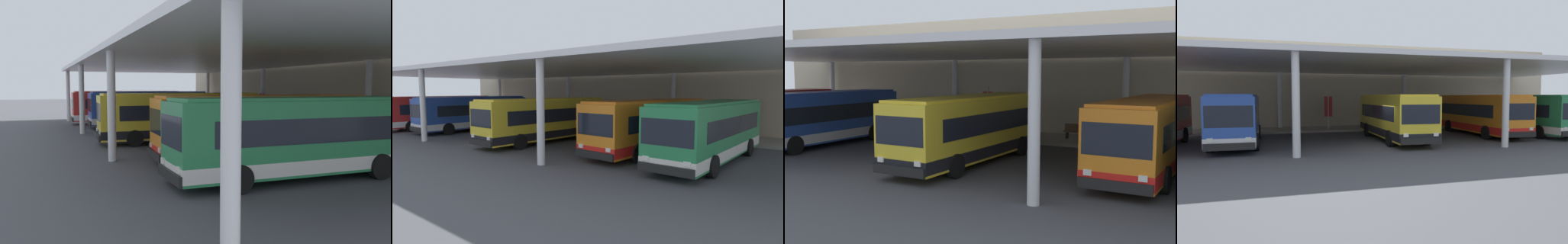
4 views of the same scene
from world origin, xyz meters
TOP-DOWN VIEW (x-y plane):
  - ground_plane at (0.00, 0.00)m, footprint 200.00×200.00m
  - platform_kerb at (0.00, 11.75)m, footprint 42.00×4.50m
  - station_building_facade at (0.00, 15.00)m, footprint 48.00×1.60m
  - canopy_shelter at (0.00, 5.50)m, footprint 40.00×17.00m
  - bus_second_bay at (-9.31, 3.67)m, footprint 2.81×10.56m
  - bus_middle_bay at (1.01, 2.88)m, footprint 3.13×10.65m
  - bus_far_bay at (8.79, 4.18)m, footprint 3.29×10.69m
  - bench_waiting at (3.71, 11.82)m, footprint 1.80×0.45m
  - trash_bin at (5.95, 11.55)m, footprint 0.52×0.52m
  - banner_sign at (-2.13, 10.94)m, footprint 0.70×0.12m

SIDE VIEW (x-z plane):
  - ground_plane at x=0.00m, z-range 0.00..0.00m
  - platform_kerb at x=0.00m, z-range 0.00..0.18m
  - bench_waiting at x=3.71m, z-range 0.20..1.12m
  - trash_bin at x=5.95m, z-range 0.19..1.17m
  - bus_second_bay at x=-9.31m, z-range 0.07..3.24m
  - bus_middle_bay at x=1.01m, z-range 0.07..3.24m
  - bus_far_bay at x=8.79m, z-range 0.07..3.24m
  - banner_sign at x=-2.13m, z-range 0.38..3.58m
  - station_building_facade at x=0.00m, z-range 0.00..8.25m
  - canopy_shelter at x=0.00m, z-range 2.54..8.09m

